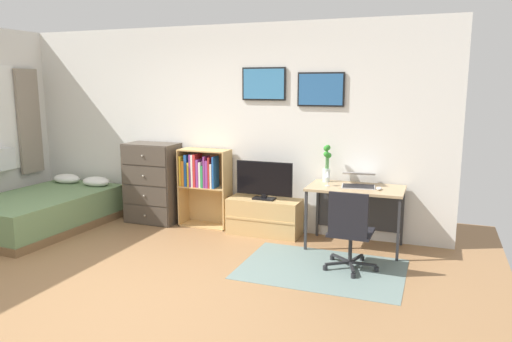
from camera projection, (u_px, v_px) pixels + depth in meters
The scene contains 14 objects.
ground_plane at pixel (113, 291), 4.56m from camera, with size 7.20×7.20×0.00m, color #936B44.
wall_back_with_posters at pixel (221, 127), 6.55m from camera, with size 6.12×0.09×2.70m.
area_rug at pixel (322, 269), 5.10m from camera, with size 1.70×1.20×0.01m, color slate.
bed at pixel (44, 211), 6.53m from camera, with size 1.33×2.05×0.60m.
dresser at pixel (153, 183), 6.77m from camera, with size 0.74×0.46×1.12m.
bookshelf at pixel (202, 179), 6.54m from camera, with size 0.69×0.30×1.06m.
tv_stand at pixel (265, 216), 6.26m from camera, with size 0.94×0.41×0.47m.
television at pixel (264, 181), 6.15m from camera, with size 0.75×0.16×0.49m.
desk at pixel (357, 196), 5.74m from camera, with size 1.10×0.63×0.74m.
office_chair at pixel (349, 229), 4.97m from camera, with size 0.56×0.58×0.86m.
laptop at pixel (359, 180), 5.70m from camera, with size 0.44×0.46×0.17m.
computer_mouse at pixel (379, 188), 5.49m from camera, with size 0.06×0.10×0.03m, color silver.
bamboo_vase at pixel (327, 163), 5.92m from camera, with size 0.10×0.11×0.46m.
wine_glass at pixel (328, 175), 5.69m from camera, with size 0.07×0.07×0.18m.
Camera 1 is at (2.79, -3.53, 1.93)m, focal length 33.80 mm.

